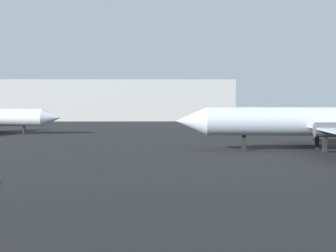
# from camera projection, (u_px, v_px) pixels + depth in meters

# --- Properties ---
(airplane_on_taxiway) EXTENTS (33.14, 28.63, 10.21)m
(airplane_on_taxiway) POSITION_uv_depth(u_px,v_px,m) (313.00, 122.00, 60.48)
(airplane_on_taxiway) COLOR #B2BCCC
(airplane_on_taxiway) RESTS_ON ground_plane
(terminal_building) EXTENTS (66.41, 22.77, 11.80)m
(terminal_building) POSITION_uv_depth(u_px,v_px,m) (121.00, 100.00, 150.43)
(terminal_building) COLOR #B7B7B2
(terminal_building) RESTS_ON ground_plane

